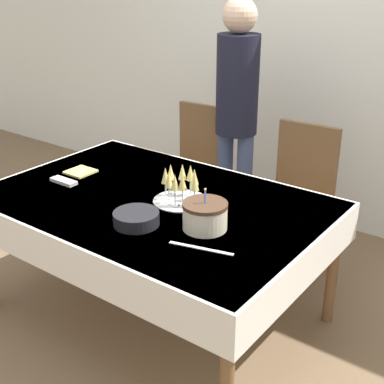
{
  "coord_description": "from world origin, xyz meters",
  "views": [
    {
      "loc": [
        1.7,
        -1.95,
        1.89
      ],
      "look_at": [
        0.27,
        -0.03,
        0.85
      ],
      "focal_mm": 50.0,
      "sensor_mm": 36.0,
      "label": 1
    }
  ],
  "objects_px": {
    "person_standing": "(237,103)",
    "dining_chair_far_right": "(297,194)",
    "birthday_cake": "(205,216)",
    "champagne_tray": "(180,184)",
    "plate_stack_main": "(136,218)",
    "gift_bag": "(45,220)",
    "dining_chair_far_left": "(196,168)"
  },
  "relations": [
    {
      "from": "dining_chair_far_right",
      "to": "dining_chair_far_left",
      "type": "bearing_deg",
      "value": -179.99
    },
    {
      "from": "plate_stack_main",
      "to": "gift_bag",
      "type": "height_order",
      "value": "plate_stack_main"
    },
    {
      "from": "champagne_tray",
      "to": "plate_stack_main",
      "type": "distance_m",
      "value": 0.34
    },
    {
      "from": "birthday_cake",
      "to": "champagne_tray",
      "type": "xyz_separation_m",
      "value": [
        -0.28,
        0.18,
        0.03
      ]
    },
    {
      "from": "dining_chair_far_left",
      "to": "gift_bag",
      "type": "xyz_separation_m",
      "value": [
        -0.87,
        -0.69,
        -0.4
      ]
    },
    {
      "from": "person_standing",
      "to": "plate_stack_main",
      "type": "bearing_deg",
      "value": -78.63
    },
    {
      "from": "birthday_cake",
      "to": "person_standing",
      "type": "distance_m",
      "value": 1.28
    },
    {
      "from": "plate_stack_main",
      "to": "birthday_cake",
      "type": "bearing_deg",
      "value": 28.97
    },
    {
      "from": "plate_stack_main",
      "to": "gift_bag",
      "type": "distance_m",
      "value": 1.61
    },
    {
      "from": "birthday_cake",
      "to": "plate_stack_main",
      "type": "bearing_deg",
      "value": -151.03
    },
    {
      "from": "birthday_cake",
      "to": "plate_stack_main",
      "type": "height_order",
      "value": "birthday_cake"
    },
    {
      "from": "dining_chair_far_right",
      "to": "plate_stack_main",
      "type": "height_order",
      "value": "dining_chair_far_right"
    },
    {
      "from": "dining_chair_far_right",
      "to": "champagne_tray",
      "type": "xyz_separation_m",
      "value": [
        -0.26,
        -0.86,
        0.29
      ]
    },
    {
      "from": "dining_chair_far_left",
      "to": "dining_chair_far_right",
      "type": "xyz_separation_m",
      "value": [
        0.79,
        0.0,
        0.0
      ]
    },
    {
      "from": "gift_bag",
      "to": "dining_chair_far_left",
      "type": "bearing_deg",
      "value": 38.67
    },
    {
      "from": "champagne_tray",
      "to": "plate_stack_main",
      "type": "xyz_separation_m",
      "value": [
        -0.01,
        -0.34,
        -0.07
      ]
    },
    {
      "from": "dining_chair_far_right",
      "to": "birthday_cake",
      "type": "xyz_separation_m",
      "value": [
        0.02,
        -1.04,
        0.26
      ]
    },
    {
      "from": "person_standing",
      "to": "dining_chair_far_right",
      "type": "bearing_deg",
      "value": -10.42
    },
    {
      "from": "plate_stack_main",
      "to": "gift_bag",
      "type": "bearing_deg",
      "value": 160.12
    },
    {
      "from": "dining_chair_far_left",
      "to": "plate_stack_main",
      "type": "distance_m",
      "value": 1.33
    },
    {
      "from": "dining_chair_far_left",
      "to": "person_standing",
      "type": "xyz_separation_m",
      "value": [
        0.27,
        0.1,
        0.49
      ]
    },
    {
      "from": "gift_bag",
      "to": "plate_stack_main",
      "type": "bearing_deg",
      "value": -19.88
    },
    {
      "from": "birthday_cake",
      "to": "dining_chair_far_left",
      "type": "bearing_deg",
      "value": 128.06
    },
    {
      "from": "gift_bag",
      "to": "person_standing",
      "type": "bearing_deg",
      "value": 34.95
    },
    {
      "from": "birthday_cake",
      "to": "champagne_tray",
      "type": "bearing_deg",
      "value": 147.79
    },
    {
      "from": "dining_chair_far_right",
      "to": "person_standing",
      "type": "distance_m",
      "value": 0.73
    },
    {
      "from": "birthday_cake",
      "to": "dining_chair_far_right",
      "type": "bearing_deg",
      "value": 91.05
    },
    {
      "from": "dining_chair_far_left",
      "to": "champagne_tray",
      "type": "bearing_deg",
      "value": -58.29
    },
    {
      "from": "dining_chair_far_left",
      "to": "birthday_cake",
      "type": "height_order",
      "value": "dining_chair_far_left"
    },
    {
      "from": "champagne_tray",
      "to": "gift_bag",
      "type": "relative_size",
      "value": 1.06
    },
    {
      "from": "dining_chair_far_left",
      "to": "dining_chair_far_right",
      "type": "relative_size",
      "value": 1.0
    },
    {
      "from": "person_standing",
      "to": "gift_bag",
      "type": "xyz_separation_m",
      "value": [
        -1.13,
        -0.79,
        -0.89
      ]
    }
  ]
}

